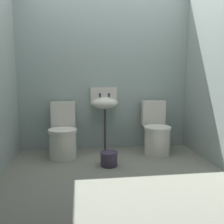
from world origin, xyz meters
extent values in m
cube|color=slate|center=(0.00, 0.00, -0.04)|extent=(3.08, 2.51, 0.08)
cube|color=#8EA39C|center=(0.00, 1.10, 1.20)|extent=(3.08, 0.10, 2.41)
cube|color=#8E9C98|center=(1.39, 0.10, 1.20)|extent=(0.10, 2.31, 2.41)
cylinder|color=silver|center=(-0.65, 0.61, 0.19)|extent=(0.38, 0.38, 0.38)
cylinder|color=silver|center=(-0.65, 0.61, 0.40)|extent=(0.40, 0.40, 0.04)
cube|color=silver|center=(-0.65, 0.91, 0.58)|extent=(0.36, 0.18, 0.40)
cylinder|color=silver|center=(0.73, 0.61, 0.19)|extent=(0.40, 0.40, 0.38)
cylinder|color=silver|center=(0.73, 0.61, 0.40)|extent=(0.43, 0.43, 0.04)
cube|color=silver|center=(0.75, 0.91, 0.58)|extent=(0.37, 0.20, 0.40)
cylinder|color=#372F3E|center=(-0.03, 0.86, 0.33)|extent=(0.04, 0.04, 0.66)
ellipsoid|color=silver|center=(-0.03, 0.86, 0.75)|extent=(0.40, 0.32, 0.18)
cube|color=silver|center=(-0.03, 1.03, 0.85)|extent=(0.42, 0.04, 0.28)
cylinder|color=#372F3E|center=(-0.10, 0.92, 0.87)|extent=(0.04, 0.04, 0.06)
cylinder|color=#372F3E|center=(0.04, 0.92, 0.87)|extent=(0.04, 0.04, 0.06)
cylinder|color=#372F3E|center=(-0.05, 0.22, 0.09)|extent=(0.22, 0.22, 0.18)
torus|color=#332742|center=(-0.05, 0.22, 0.18)|extent=(0.23, 0.23, 0.02)
camera|label=1|loc=(-0.42, -2.81, 1.14)|focal=39.27mm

